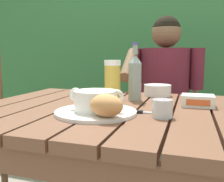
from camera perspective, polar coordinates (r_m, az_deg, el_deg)
name	(u,v)px	position (r m, az deg, el deg)	size (l,w,h in m)	color
dining_table	(122,131)	(1.03, 2.26, -9.15)	(1.21, 0.89, 0.75)	brown
hedge_backdrop	(180,51)	(2.69, 15.33, 8.94)	(3.96, 0.92, 1.90)	#316B3A
chair_near_diner	(166,121)	(1.90, 12.34, -6.81)	(0.44, 0.44, 1.02)	brown
person_eating	(163,93)	(1.65, 11.80, -0.55)	(0.48, 0.47, 1.22)	maroon
serving_plate	(96,112)	(0.89, -3.76, -4.86)	(0.29, 0.29, 0.01)	white
soup_bowl	(96,100)	(0.88, -3.79, -2.08)	(0.21, 0.16, 0.08)	white
bread_roll	(106,105)	(0.78, -1.32, -3.34)	(0.13, 0.11, 0.07)	tan
beer_glass	(112,81)	(1.09, 0.11, 2.25)	(0.07, 0.07, 0.19)	gold
beer_bottle	(135,76)	(1.15, 5.32, 3.35)	(0.06, 0.06, 0.27)	gray
water_glass_small	(162,108)	(0.84, 11.52, -3.98)	(0.07, 0.07, 0.06)	silver
butter_tub	(198,101)	(1.07, 19.17, -2.11)	(0.13, 0.10, 0.05)	white
table_knife	(142,112)	(0.90, 6.98, -4.87)	(0.14, 0.04, 0.01)	silver
diner_bowl	(157,90)	(1.31, 10.44, 0.18)	(0.14, 0.14, 0.06)	white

